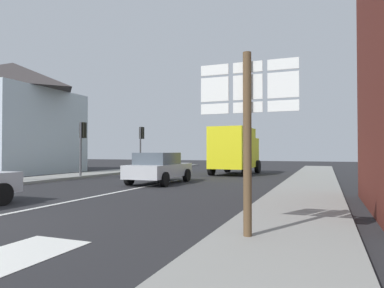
{
  "coord_description": "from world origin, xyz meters",
  "views": [
    {
      "loc": [
        7.31,
        -4.78,
        1.55
      ],
      "look_at": [
        1.64,
        9.86,
        1.87
      ],
      "focal_mm": 32.42,
      "sensor_mm": 36.0,
      "label": 1
    }
  ],
  "objects_px": {
    "sedan_far": "(159,168)",
    "route_sign_post": "(247,124)",
    "traffic_light_far_left": "(141,138)",
    "traffic_light_near_left": "(82,137)",
    "delivery_truck": "(235,149)"
  },
  "relations": [
    {
      "from": "route_sign_post",
      "to": "traffic_light_near_left",
      "type": "distance_m",
      "value": 15.89
    },
    {
      "from": "sedan_far",
      "to": "traffic_light_near_left",
      "type": "height_order",
      "value": "traffic_light_near_left"
    },
    {
      "from": "route_sign_post",
      "to": "traffic_light_far_left",
      "type": "bearing_deg",
      "value": 124.26
    },
    {
      "from": "delivery_truck",
      "to": "traffic_light_far_left",
      "type": "bearing_deg",
      "value": 174.08
    },
    {
      "from": "delivery_truck",
      "to": "traffic_light_far_left",
      "type": "distance_m",
      "value": 7.54
    },
    {
      "from": "sedan_far",
      "to": "route_sign_post",
      "type": "xyz_separation_m",
      "value": [
        6.22,
        -9.14,
        1.24
      ]
    },
    {
      "from": "sedan_far",
      "to": "traffic_light_far_left",
      "type": "bearing_deg",
      "value": 124.3
    },
    {
      "from": "sedan_far",
      "to": "traffic_light_near_left",
      "type": "bearing_deg",
      "value": 165.74
    },
    {
      "from": "traffic_light_far_left",
      "to": "traffic_light_near_left",
      "type": "xyz_separation_m",
      "value": [
        0.0,
        -6.83,
        -0.13
      ]
    },
    {
      "from": "delivery_truck",
      "to": "traffic_light_near_left",
      "type": "bearing_deg",
      "value": -140.94
    },
    {
      "from": "route_sign_post",
      "to": "delivery_truck",
      "type": "bearing_deg",
      "value": 104.8
    },
    {
      "from": "sedan_far",
      "to": "traffic_light_near_left",
      "type": "distance_m",
      "value": 6.03
    },
    {
      "from": "delivery_truck",
      "to": "traffic_light_far_left",
      "type": "height_order",
      "value": "traffic_light_far_left"
    },
    {
      "from": "route_sign_post",
      "to": "traffic_light_far_left",
      "type": "relative_size",
      "value": 0.95
    },
    {
      "from": "sedan_far",
      "to": "route_sign_post",
      "type": "distance_m",
      "value": 11.12
    }
  ]
}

